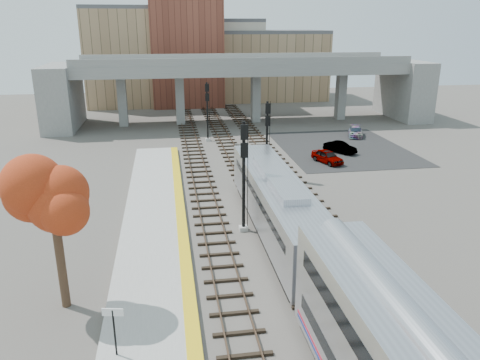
{
  "coord_description": "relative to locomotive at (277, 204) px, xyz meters",
  "views": [
    {
      "loc": [
        -6.05,
        -22.24,
        13.72
      ],
      "look_at": [
        -0.77,
        10.88,
        2.5
      ],
      "focal_mm": 35.0,
      "sensor_mm": 36.0,
      "label": 1
    }
  ],
  "objects": [
    {
      "name": "signal_mast_near",
      "position": [
        -2.1,
        0.96,
        1.68
      ],
      "size": [
        0.6,
        0.64,
        7.73
      ],
      "color": "#9E9E99",
      "rests_on": "ground"
    },
    {
      "name": "station_sign",
      "position": [
        -9.64,
        -11.33,
        -0.3
      ],
      "size": [
        0.89,
        0.22,
        2.27
      ],
      "rotation": [
        0.0,
        0.0,
        -0.19
      ],
      "color": "black",
      "rests_on": "platform"
    },
    {
      "name": "signal_mast_far",
      "position": [
        -2.1,
        27.64,
        1.28
      ],
      "size": [
        0.6,
        0.64,
        7.14
      ],
      "color": "#9E9E99",
      "rests_on": "ground"
    },
    {
      "name": "car_b",
      "position": [
        11.92,
        19.66,
        -1.62
      ],
      "size": [
        3.3,
        3.76,
        1.23
      ],
      "primitive_type": "imported",
      "rotation": [
        0.0,
        0.0,
        0.65
      ],
      "color": "#99999E",
      "rests_on": "parking_lot"
    },
    {
      "name": "overpass",
      "position": [
        3.92,
        38.78,
        3.53
      ],
      "size": [
        54.0,
        12.0,
        9.5
      ],
      "color": "slate",
      "rests_on": "ground"
    },
    {
      "name": "tree",
      "position": [
        -12.58,
        -6.61,
        3.53
      ],
      "size": [
        3.6,
        3.6,
        7.83
      ],
      "color": "#382619",
      "rests_on": "ground"
    },
    {
      "name": "buildings_far",
      "position": [
        0.26,
        60.35,
        5.6
      ],
      "size": [
        43.0,
        21.0,
        20.6
      ],
      "color": "#A3845F",
      "rests_on": "ground"
    },
    {
      "name": "parking_lot",
      "position": [
        13.0,
        21.78,
        -2.26
      ],
      "size": [
        14.0,
        18.0,
        0.04
      ],
      "primitive_type": "cube",
      "color": "black",
      "rests_on": "ground"
    },
    {
      "name": "locomotive",
      "position": [
        0.0,
        0.0,
        0.0
      ],
      "size": [
        3.02,
        19.05,
        4.1
      ],
      "color": "#A8AAB2",
      "rests_on": "ground"
    },
    {
      "name": "signal_mast_mid",
      "position": [
        2.0,
        12.53,
        1.27
      ],
      "size": [
        0.6,
        0.64,
        7.13
      ],
      "color": "#9E9E99",
      "rests_on": "ground"
    },
    {
      "name": "car_c",
      "position": [
        16.74,
        27.01,
        -1.63
      ],
      "size": [
        3.09,
        4.5,
        1.21
      ],
      "primitive_type": "imported",
      "rotation": [
        0.0,
        0.0,
        -0.37
      ],
      "color": "#99999E",
      "rests_on": "parking_lot"
    },
    {
      "name": "tracks",
      "position": [
        -0.07,
        6.28,
        -2.2
      ],
      "size": [
        10.7,
        95.0,
        0.25
      ],
      "color": "black",
      "rests_on": "ground"
    },
    {
      "name": "platform",
      "position": [
        -8.25,
        -6.22,
        -2.1
      ],
      "size": [
        4.5,
        60.0,
        0.35
      ],
      "primitive_type": "cube",
      "color": "#9E9E99",
      "rests_on": "ground"
    },
    {
      "name": "yellow_strip",
      "position": [
        -6.35,
        -6.22,
        -1.92
      ],
      "size": [
        0.7,
        60.0,
        0.01
      ],
      "primitive_type": "cube",
      "color": "yellow",
      "rests_on": "platform"
    },
    {
      "name": "car_a",
      "position": [
        9.21,
        16.08,
        -1.57
      ],
      "size": [
        2.85,
        4.2,
        1.33
      ],
      "primitive_type": "imported",
      "rotation": [
        0.0,
        0.0,
        0.36
      ],
      "color": "#99999E",
      "rests_on": "parking_lot"
    },
    {
      "name": "ground",
      "position": [
        -1.0,
        -6.22,
        -2.28
      ],
      "size": [
        160.0,
        160.0,
        0.0
      ],
      "primitive_type": "plane",
      "color": "#47423D",
      "rests_on": "ground"
    }
  ]
}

